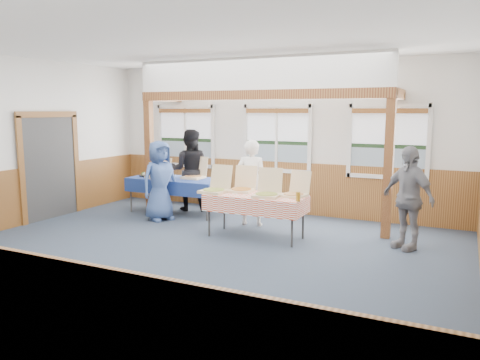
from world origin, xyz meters
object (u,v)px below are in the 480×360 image
Objects in this scene: man_blue at (160,181)px; woman_black at (190,170)px; woman_white at (251,183)px; table_right at (256,198)px; table_left at (177,181)px; person_grey at (408,198)px.

woman_black is at bearing 22.41° from man_blue.
table_right is at bearing 108.37° from woman_white.
table_right is 0.91m from woman_white.
table_left is 1.36× the size of person_grey.
man_blue is at bearing 149.42° from table_right.
table_left is 2.57m from table_right.
person_grey is (2.43, 0.45, 0.13)m from table_right.
woman_white is 1.93m from woman_black.
table_left is at bearing -151.76° from person_grey.
table_left is 1.36× the size of woman_white.
man_blue reaches higher than table_right.
table_right is at bearing -75.53° from man_blue.
table_left is at bearing 134.23° from table_right.
woman_white reaches higher than table_left.
man_blue is (0.07, -0.69, 0.10)m from table_left.
table_left is 1.21× the size of table_right.
table_right is 2.48m from person_grey.
woman_white is 0.93× the size of woman_black.
woman_white is at bearing -53.59° from man_blue.
woman_black is 1.08× the size of person_grey.
woman_white is at bearing -26.64° from table_left.
woman_black reaches higher than table_left.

